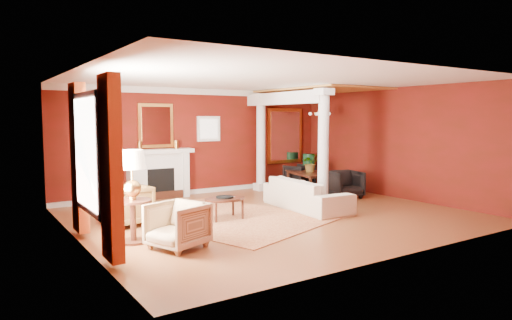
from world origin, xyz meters
TOP-DOWN VIEW (x-y plane):
  - ground at (0.00, 0.00)m, footprint 8.00×8.00m
  - room_shell at (0.00, 0.00)m, footprint 8.04×7.04m
  - fireplace at (-1.30, 3.32)m, footprint 1.85×0.42m
  - overmantel_mirror at (-1.30, 3.45)m, footprint 0.95×0.07m
  - flank_window_left at (-2.85, 3.46)m, footprint 0.70×0.07m
  - flank_window_right at (0.25, 3.46)m, footprint 0.70×0.07m
  - left_window at (-3.89, -0.60)m, footprint 0.21×2.55m
  - column_front at (1.70, 0.30)m, footprint 0.36×0.36m
  - column_back at (1.70, 3.00)m, footprint 0.36×0.36m
  - header_beam at (1.70, 1.90)m, footprint 0.30×3.20m
  - amber_ceiling at (2.85, 1.75)m, footprint 2.30×3.40m
  - dining_mirror at (2.90, 3.45)m, footprint 1.30×0.07m
  - chandelier at (2.90, 1.80)m, footprint 0.60×0.62m
  - crown_trim at (0.00, 3.46)m, footprint 8.00×0.08m
  - base_trim at (0.00, 3.46)m, footprint 8.00×0.08m
  - rug at (-1.03, 0.33)m, footprint 4.13×4.75m
  - sofa at (1.03, 0.10)m, footprint 0.88×2.45m
  - armchair_leopard at (-2.98, 0.78)m, footprint 0.93×0.97m
  - armchair_stripe at (-2.75, -1.24)m, footprint 0.99×1.01m
  - coffee_table at (-1.08, 0.18)m, footprint 0.89×0.89m
  - coffee_book at (-1.06, 0.22)m, footprint 0.18×0.03m
  - side_table at (-3.24, -0.52)m, footprint 0.63×0.63m
  - dining_table at (2.74, 1.98)m, footprint 0.88×1.66m
  - dining_chair_near at (2.88, 0.73)m, footprint 0.90×0.87m
  - dining_chair_far at (3.05, 2.91)m, footprint 0.86×0.82m
  - green_urn at (3.50, 3.00)m, footprint 0.42×0.42m
  - potted_plant at (2.77, 2.04)m, footprint 0.61×0.65m

SIDE VIEW (x-z plane):
  - ground at x=0.00m, z-range 0.00..0.00m
  - rug at x=-1.03m, z-range 0.00..0.02m
  - base_trim at x=0.00m, z-range 0.00..0.12m
  - dining_chair_far at x=3.05m, z-range 0.00..0.75m
  - dining_chair_near at x=2.88m, z-range 0.00..0.79m
  - green_urn at x=3.50m, z-range -0.11..0.90m
  - coffee_table at x=-1.08m, z-range 0.18..0.63m
  - armchair_stripe at x=-2.75m, z-range 0.00..0.82m
  - armchair_leopard at x=-2.98m, z-range 0.00..0.87m
  - dining_table at x=2.74m, z-range 0.00..0.88m
  - sofa at x=1.03m, z-range 0.00..0.94m
  - coffee_book at x=-1.06m, z-range 0.45..0.70m
  - fireplace at x=-1.30m, z-range 0.00..1.29m
  - side_table at x=-3.24m, z-range 0.28..1.85m
  - potted_plant at x=2.77m, z-range 0.88..1.30m
  - left_window at x=-3.89m, z-range 0.12..2.72m
  - column_front at x=1.70m, z-range 0.03..2.83m
  - column_back at x=1.70m, z-range 0.03..2.83m
  - dining_mirror at x=2.90m, z-range 0.70..2.40m
  - flank_window_left at x=-2.85m, z-range 1.45..2.15m
  - flank_window_right at x=0.25m, z-range 1.45..2.15m
  - overmantel_mirror at x=-1.30m, z-range 1.33..2.47m
  - room_shell at x=0.00m, z-range 0.56..3.48m
  - chandelier at x=2.90m, z-range 1.87..2.62m
  - header_beam at x=1.70m, z-range 2.46..2.78m
  - crown_trim at x=0.00m, z-range 2.74..2.90m
  - amber_ceiling at x=2.85m, z-range 2.85..2.89m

